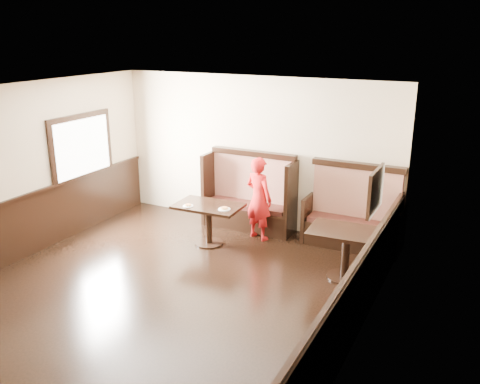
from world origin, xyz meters
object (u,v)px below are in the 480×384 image
Objects in this scene: booth_neighbor at (353,220)px; table_main at (208,214)px; booth_main at (250,200)px; table_neighbor at (346,243)px; child at (259,198)px.

table_main is at bearing -154.74° from booth_neighbor.
booth_main reaches higher than table_main.
booth_main is 1.06× the size of booth_neighbor.
booth_main is at bearing 146.78° from table_neighbor.
table_main is (-2.23, -1.05, 0.07)m from booth_neighbor.
booth_neighbor is 1.11× the size of child.
table_main is 0.93m from child.
child reaches higher than booth_main.
child is (0.65, 0.64, 0.19)m from table_main.
table_main is 1.02× the size of table_neighbor.
booth_neighbor reaches higher than table_main.
child is (-1.58, -0.42, 0.26)m from booth_neighbor.
booth_neighbor is at bearing 96.62° from table_neighbor.
booth_main is 2.50m from table_neighbor.
booth_main reaches higher than table_neighbor.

